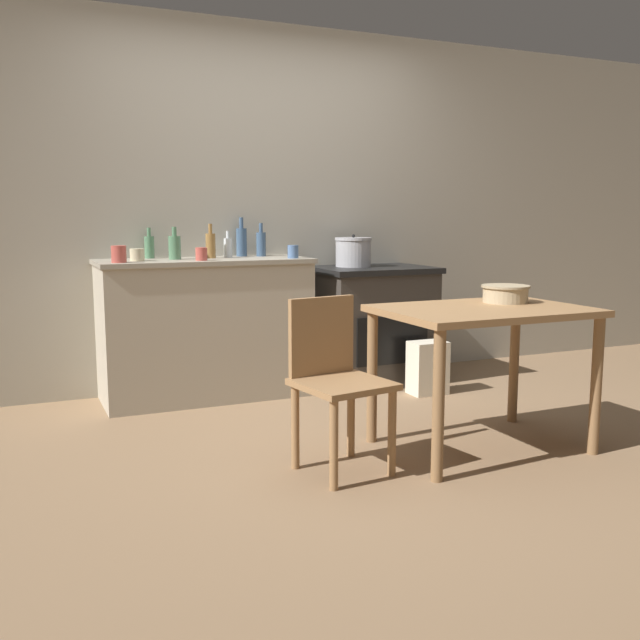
# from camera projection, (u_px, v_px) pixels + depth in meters

# --- Properties ---
(ground_plane) EXTENTS (14.00, 14.00, 0.00)m
(ground_plane) POSITION_uv_depth(u_px,v_px,m) (355.00, 442.00, 3.86)
(ground_plane) COLOR #896B4C
(wall_back) EXTENTS (8.00, 0.07, 2.55)m
(wall_back) POSITION_uv_depth(u_px,v_px,m) (257.00, 207.00, 5.11)
(wall_back) COLOR #B2AD9E
(wall_back) RESTS_ON ground_plane
(counter_cabinet) EXTENTS (1.39, 0.58, 0.93)m
(counter_cabinet) POSITION_uv_depth(u_px,v_px,m) (206.00, 329.00, 4.76)
(counter_cabinet) COLOR #B2A893
(counter_cabinet) RESTS_ON ground_plane
(stove) EXTENTS (0.84, 0.66, 0.85)m
(stove) POSITION_uv_depth(u_px,v_px,m) (372.00, 324.00, 5.23)
(stove) COLOR #38332D
(stove) RESTS_ON ground_plane
(work_table) EXTENTS (1.04, 0.74, 0.75)m
(work_table) POSITION_uv_depth(u_px,v_px,m) (483.00, 329.00, 3.68)
(work_table) COLOR #997047
(work_table) RESTS_ON ground_plane
(chair) EXTENTS (0.46, 0.46, 0.83)m
(chair) POSITION_uv_depth(u_px,v_px,m) (335.00, 377.00, 3.40)
(chair) COLOR #997047
(chair) RESTS_ON ground_plane
(flour_sack) EXTENTS (0.25, 0.17, 0.36)m
(flour_sack) POSITION_uv_depth(u_px,v_px,m) (428.00, 368.00, 4.88)
(flour_sack) COLOR beige
(flour_sack) RESTS_ON ground_plane
(stock_pot) EXTENTS (0.27, 0.27, 0.23)m
(stock_pot) POSITION_uv_depth(u_px,v_px,m) (353.00, 252.00, 5.16)
(stock_pot) COLOR #A8A8AD
(stock_pot) RESTS_ON stove
(mixing_bowl_large) EXTENTS (0.26, 0.26, 0.09)m
(mixing_bowl_large) POSITION_uv_depth(u_px,v_px,m) (505.00, 293.00, 3.86)
(mixing_bowl_large) COLOR tan
(mixing_bowl_large) RESTS_ON work_table
(bottle_far_left) EXTENTS (0.08, 0.08, 0.21)m
(bottle_far_left) POSITION_uv_depth(u_px,v_px,m) (175.00, 247.00, 4.63)
(bottle_far_left) COLOR #517F5B
(bottle_far_left) RESTS_ON counter_cabinet
(bottle_left) EXTENTS (0.07, 0.07, 0.27)m
(bottle_left) POSITION_uv_depth(u_px,v_px,m) (242.00, 241.00, 4.99)
(bottle_left) COLOR #3D5675
(bottle_left) RESTS_ON counter_cabinet
(bottle_mid_left) EXTENTS (0.07, 0.07, 0.23)m
(bottle_mid_left) POSITION_uv_depth(u_px,v_px,m) (211.00, 245.00, 4.76)
(bottle_mid_left) COLOR olive
(bottle_mid_left) RESTS_ON counter_cabinet
(bottle_center_left) EXTENTS (0.06, 0.06, 0.18)m
(bottle_center_left) POSITION_uv_depth(u_px,v_px,m) (228.00, 247.00, 4.85)
(bottle_center_left) COLOR silver
(bottle_center_left) RESTS_ON counter_cabinet
(bottle_center) EXTENTS (0.06, 0.06, 0.20)m
(bottle_center) POSITION_uv_depth(u_px,v_px,m) (149.00, 247.00, 4.74)
(bottle_center) COLOR #517F5B
(bottle_center) RESTS_ON counter_cabinet
(bottle_center_right) EXTENTS (0.07, 0.07, 0.23)m
(bottle_center_right) POSITION_uv_depth(u_px,v_px,m) (261.00, 243.00, 4.98)
(bottle_center_right) COLOR #3D5675
(bottle_center_right) RESTS_ON counter_cabinet
(cup_mid_right) EXTENTS (0.09, 0.09, 0.08)m
(cup_mid_right) POSITION_uv_depth(u_px,v_px,m) (137.00, 255.00, 4.48)
(cup_mid_right) COLOR beige
(cup_mid_right) RESTS_ON counter_cabinet
(cup_right) EXTENTS (0.09, 0.09, 0.10)m
(cup_right) POSITION_uv_depth(u_px,v_px,m) (119.00, 254.00, 4.32)
(cup_right) COLOR #B74C42
(cup_right) RESTS_ON counter_cabinet
(cup_far_right) EXTENTS (0.07, 0.07, 0.08)m
(cup_far_right) POSITION_uv_depth(u_px,v_px,m) (201.00, 254.00, 4.52)
(cup_far_right) COLOR #B74C42
(cup_far_right) RESTS_ON counter_cabinet
(cup_end_right) EXTENTS (0.07, 0.07, 0.09)m
(cup_end_right) POSITION_uv_depth(u_px,v_px,m) (293.00, 252.00, 4.76)
(cup_end_right) COLOR #4C6B99
(cup_end_right) RESTS_ON counter_cabinet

